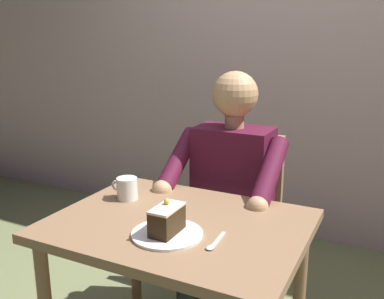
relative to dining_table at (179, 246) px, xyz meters
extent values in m
cube|color=#BA9D9D|center=(0.00, -1.66, 0.87)|extent=(6.40, 0.12, 3.00)
cube|color=#846245|center=(0.00, 0.00, 0.08)|extent=(0.92, 0.70, 0.04)
cylinder|color=#846043|center=(-0.40, -0.29, -0.27)|extent=(0.05, 0.05, 0.71)
cylinder|color=#846043|center=(0.40, -0.29, -0.27)|extent=(0.05, 0.05, 0.71)
cube|color=#956C55|center=(0.00, -0.58, -0.19)|extent=(0.42, 0.42, 0.04)
cube|color=#956C55|center=(0.00, -0.77, 0.06)|extent=(0.38, 0.04, 0.45)
cylinder|color=#956C55|center=(-0.18, -0.40, -0.41)|extent=(0.04, 0.04, 0.44)
cylinder|color=#956C55|center=(0.18, -0.40, -0.41)|extent=(0.04, 0.04, 0.44)
cylinder|color=#956C55|center=(-0.18, -0.76, -0.41)|extent=(0.04, 0.04, 0.44)
cylinder|color=#956C55|center=(0.18, -0.76, -0.41)|extent=(0.04, 0.04, 0.44)
cube|color=#4D122A|center=(0.00, -0.56, 0.09)|extent=(0.36, 0.22, 0.52)
sphere|color=tan|center=(0.00, -0.56, 0.51)|extent=(0.21, 0.21, 0.21)
cylinder|color=tan|center=(0.00, -0.56, 0.38)|extent=(0.09, 0.09, 0.06)
cylinder|color=#4D122A|center=(-0.22, -0.42, 0.21)|extent=(0.08, 0.33, 0.26)
sphere|color=tan|center=(-0.22, -0.26, 0.10)|extent=(0.09, 0.09, 0.09)
cylinder|color=#4D122A|center=(0.22, -0.42, 0.21)|extent=(0.08, 0.33, 0.26)
sphere|color=tan|center=(0.22, -0.26, 0.10)|extent=(0.09, 0.09, 0.09)
cylinder|color=#262D2E|center=(-0.09, -0.44, -0.19)|extent=(0.13, 0.38, 0.14)
cylinder|color=#262D2E|center=(0.09, -0.44, -0.19)|extent=(0.13, 0.38, 0.14)
cylinder|color=white|center=(-0.02, 0.12, 0.11)|extent=(0.25, 0.25, 0.01)
cube|color=#322311|center=(-0.02, 0.12, 0.15)|extent=(0.07, 0.14, 0.09)
cube|color=beige|center=(-0.02, 0.12, 0.20)|extent=(0.08, 0.14, 0.01)
sphere|color=gold|center=(-0.01, 0.10, 0.22)|extent=(0.02, 0.02, 0.02)
cylinder|color=white|center=(0.30, -0.10, 0.15)|extent=(0.09, 0.09, 0.09)
torus|color=white|center=(0.35, -0.10, 0.15)|extent=(0.05, 0.01, 0.05)
cylinder|color=black|center=(0.30, -0.10, 0.19)|extent=(0.08, 0.08, 0.01)
cube|color=silver|center=(-0.19, 0.08, 0.10)|extent=(0.02, 0.11, 0.01)
ellipsoid|color=silver|center=(-0.19, 0.15, 0.11)|extent=(0.03, 0.04, 0.01)
camera|label=1|loc=(-0.69, 1.27, 0.75)|focal=39.77mm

